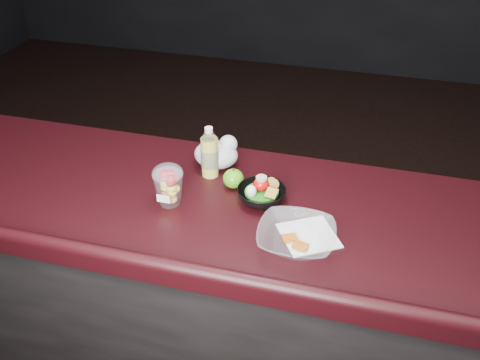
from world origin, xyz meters
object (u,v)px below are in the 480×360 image
at_px(green_apple, 233,179).
at_px(snack_bowl, 261,194).
at_px(takeout_bowl, 296,237).
at_px(fruit_cup, 168,184).
at_px(lemonade_bottle, 210,156).

distance_m(green_apple, snack_bowl, 0.13).
height_order(green_apple, takeout_bowl, green_apple).
distance_m(snack_bowl, takeout_bowl, 0.24).
distance_m(fruit_cup, takeout_bowl, 0.46).
relative_size(fruit_cup, snack_bowl, 0.86).
bearing_deg(snack_bowl, fruit_cup, -163.46).
bearing_deg(green_apple, snack_bowl, -26.99).
relative_size(lemonade_bottle, green_apple, 2.52).
bearing_deg(lemonade_bottle, fruit_cup, -112.11).
bearing_deg(fruit_cup, green_apple, 38.60).
bearing_deg(green_apple, takeout_bowl, -42.94).
height_order(fruit_cup, green_apple, fruit_cup).
height_order(green_apple, snack_bowl, snack_bowl).
xyz_separation_m(fruit_cup, takeout_bowl, (0.44, -0.10, -0.05)).
xyz_separation_m(lemonade_bottle, green_apple, (0.10, -0.05, -0.05)).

